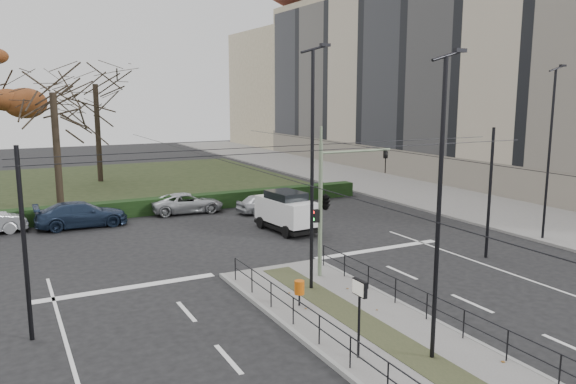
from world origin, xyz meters
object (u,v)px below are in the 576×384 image
streetlamp_median_near (439,207)px  bare_tree_center (96,91)px  white_van (286,210)px  info_panel (359,297)px  streetlamp_median_far (313,168)px  parked_car_fourth (187,203)px  streetlamp_sidewalk (550,152)px  traffic_light (327,199)px  parked_car_third (81,214)px  bare_tree_near (53,101)px  parked_car_fifth (264,203)px  litter_bin (299,288)px

streetlamp_median_near → bare_tree_center: size_ratio=0.78×
white_van → info_panel: bearing=-109.6°
streetlamp_median_far → bare_tree_center: (-2.68, 31.81, 2.92)m
info_panel → parked_car_fourth: info_panel is taller
streetlamp_sidewalk → white_van: size_ratio=2.08×
streetlamp_sidewalk → streetlamp_median_far: bearing=-175.5°
traffic_light → info_panel: (-3.03, -6.74, -1.39)m
parked_car_third → bare_tree_center: 18.35m
parked_car_third → white_van: size_ratio=1.19×
traffic_light → parked_car_third: (-7.71, 14.07, -2.59)m
bare_tree_center → bare_tree_near: 12.26m
streetlamp_sidewalk → parked_car_fifth: 16.74m
traffic_light → streetlamp_median_near: streetlamp_median_near is taller
streetlamp_median_near → bare_tree_center: (-2.87, 38.35, 3.23)m
streetlamp_median_far → white_van: size_ratio=2.17×
litter_bin → bare_tree_near: bearing=104.8°
traffic_light → parked_car_fifth: traffic_light is taller
parked_car_third → streetlamp_sidewalk: bearing=-123.6°
streetlamp_sidewalk → parked_car_fifth: bearing=127.2°
streetlamp_median_far → parked_car_third: streetlamp_median_far is taller
streetlamp_median_near → traffic_light: bearing=81.4°
traffic_light → streetlamp_median_near: 7.88m
bare_tree_near → white_van: bearing=-47.1°
parked_car_fourth → parked_car_fifth: bearing=-111.7°
streetlamp_median_near → parked_car_fourth: 23.12m
streetlamp_sidewalk → white_van: 13.86m
streetlamp_median_far → bare_tree_center: bare_tree_center is taller
parked_car_third → white_van: white_van is taller
info_panel → streetlamp_median_far: 6.47m
traffic_light → litter_bin: bearing=-136.3°
info_panel → white_van: 15.54m
litter_bin → streetlamp_sidewalk: bearing=9.0°
parked_car_fourth → streetlamp_median_far: bearing=-176.0°
parked_car_third → parked_car_fourth: bearing=-80.4°
streetlamp_sidewalk → parked_car_fifth: streetlamp_sidewalk is taller
info_panel → white_van: info_panel is taller
parked_car_fourth → parked_car_fifth: 4.90m
traffic_light → litter_bin: 4.42m
bare_tree_near → parked_car_fifth: size_ratio=2.73×
litter_bin → streetlamp_sidewalk: streetlamp_sidewalk is taller
parked_car_third → bare_tree_center: (3.67, 16.57, 6.96)m
info_panel → streetlamp_sidewalk: (16.05, 6.71, 2.67)m
info_panel → white_van: bearing=70.4°
litter_bin → white_van: (4.79, 10.39, 0.38)m
streetlamp_sidewalk → bare_tree_center: (-17.06, 30.67, 3.10)m
streetlamp_sidewalk → parked_car_third: bearing=145.8°
bare_tree_center → info_panel: bearing=-88.5°
streetlamp_median_near → streetlamp_median_far: size_ratio=0.93×
traffic_light → white_van: 8.46m
litter_bin → info_panel: (-0.41, -4.23, 1.14)m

